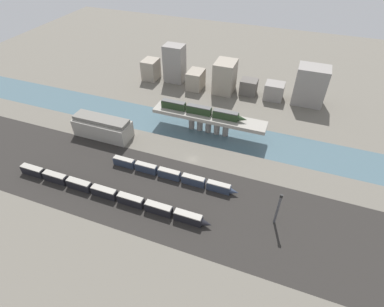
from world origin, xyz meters
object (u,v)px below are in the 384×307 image
at_px(train_yard_mid, 171,175).
at_px(warehouse_building, 103,127).
at_px(train_on_bridge, 202,110).
at_px(train_yard_near, 107,193).
at_px(signal_tower, 278,209).

height_order(train_yard_mid, warehouse_building, warehouse_building).
bearing_deg(train_on_bridge, train_yard_mid, -90.63).
distance_m(train_yard_mid, warehouse_building, 46.53).
distance_m(train_yard_near, train_yard_mid, 26.89).
bearing_deg(signal_tower, warehouse_building, 164.71).
xyz_separation_m(train_yard_mid, warehouse_building, (-43.55, 16.10, 2.97)).
bearing_deg(train_yard_mid, warehouse_building, 159.71).
height_order(train_yard_near, signal_tower, signal_tower).
relative_size(warehouse_building, signal_tower, 1.94).
height_order(train_on_bridge, warehouse_building, train_on_bridge).
relative_size(train_on_bridge, signal_tower, 2.98).
bearing_deg(train_on_bridge, train_yard_near, -109.77).
distance_m(train_yard_near, signal_tower, 64.84).
xyz_separation_m(train_on_bridge, train_yard_mid, (-0.41, -37.27, -9.71)).
bearing_deg(signal_tower, train_yard_near, -170.62).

